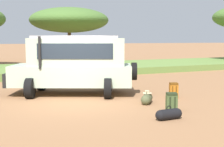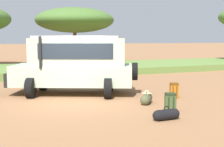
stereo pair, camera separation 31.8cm
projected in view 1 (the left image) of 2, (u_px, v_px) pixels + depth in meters
name	position (u px, v px, depth m)	size (l,w,h in m)	color
ground_plane	(78.00, 103.00, 11.32)	(320.00, 320.00, 0.00)	#936642
grass_bank	(27.00, 71.00, 20.86)	(120.00, 7.00, 0.44)	olive
safari_vehicle	(75.00, 64.00, 12.97)	(5.36, 3.90, 2.44)	#B2C6A8
backpack_beside_front_wheel	(171.00, 102.00, 10.12)	(0.43, 0.46, 0.57)	#42562D
backpack_cluster_center	(174.00, 90.00, 12.28)	(0.42, 0.47, 0.60)	#B26619
duffel_bag_low_black_case	(147.00, 98.00, 11.21)	(0.70, 0.78, 0.45)	#4C5133
duffel_bag_soft_canvas	(169.00, 114.00, 8.94)	(0.86, 0.31, 0.41)	black
acacia_tree_centre_back	(69.00, 20.00, 31.73)	(7.99, 8.24, 5.51)	brown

